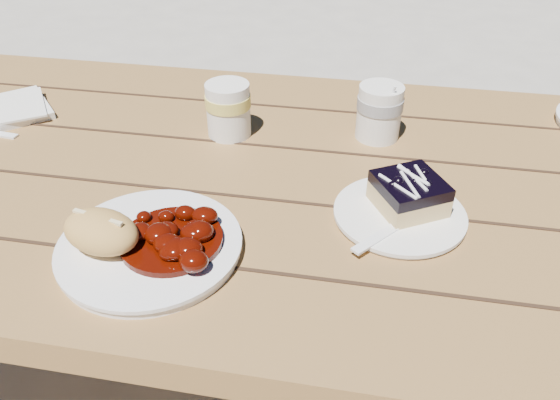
% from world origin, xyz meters
% --- Properties ---
extents(picnic_table, '(2.00, 1.55, 0.75)m').
position_xyz_m(picnic_table, '(0.00, -0.00, 0.59)').
color(picnic_table, brown).
rests_on(picnic_table, ground).
extents(main_plate, '(0.24, 0.24, 0.02)m').
position_xyz_m(main_plate, '(-0.12, -0.23, 0.76)').
color(main_plate, white).
rests_on(main_plate, picnic_table).
extents(goulash_stew, '(0.14, 0.14, 0.04)m').
position_xyz_m(goulash_stew, '(-0.09, -0.22, 0.79)').
color(goulash_stew, '#410902').
rests_on(goulash_stew, main_plate).
extents(bread_roll, '(0.12, 0.09, 0.06)m').
position_xyz_m(bread_roll, '(-0.17, -0.25, 0.79)').
color(bread_roll, tan).
rests_on(bread_roll, main_plate).
extents(dessert_plate, '(0.19, 0.19, 0.01)m').
position_xyz_m(dessert_plate, '(0.22, -0.09, 0.76)').
color(dessert_plate, white).
rests_on(dessert_plate, picnic_table).
extents(blueberry_cake, '(0.12, 0.12, 0.05)m').
position_xyz_m(blueberry_cake, '(0.23, -0.07, 0.79)').
color(blueberry_cake, tan).
rests_on(blueberry_cake, dessert_plate).
extents(fork_dessert, '(0.12, 0.14, 0.00)m').
position_xyz_m(fork_dessert, '(0.20, -0.14, 0.76)').
color(fork_dessert, white).
rests_on(fork_dessert, dessert_plate).
extents(coffee_cup, '(0.08, 0.08, 0.10)m').
position_xyz_m(coffee_cup, '(0.17, 0.15, 0.80)').
color(coffee_cup, white).
rests_on(coffee_cup, picnic_table).
extents(napkin_stack, '(0.21, 0.21, 0.01)m').
position_xyz_m(napkin_stack, '(-0.55, 0.11, 0.76)').
color(napkin_stack, white).
rests_on(napkin_stack, picnic_table).
extents(second_cup, '(0.08, 0.08, 0.10)m').
position_xyz_m(second_cup, '(-0.10, 0.11, 0.80)').
color(second_cup, white).
rests_on(second_cup, picnic_table).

